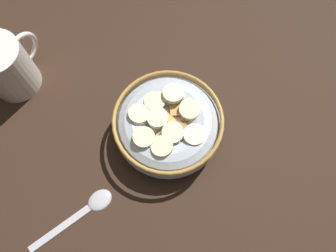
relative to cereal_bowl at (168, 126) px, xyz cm
name	(u,v)px	position (x,y,z in cm)	size (l,w,h in cm)	color
ground_plane	(168,135)	(0.01, 0.00, -4.20)	(116.42, 116.42, 2.00)	#332116
cereal_bowl	(168,126)	(0.00, 0.00, 0.00)	(16.19, 16.19, 6.62)	#B2BCC6
spoon	(88,208)	(-16.15, 3.51, -2.86)	(13.31, 6.61, 0.80)	#B7B7BC
coffee_mug	(7,67)	(-5.70, 25.99, 1.48)	(10.84, 7.83, 9.35)	white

